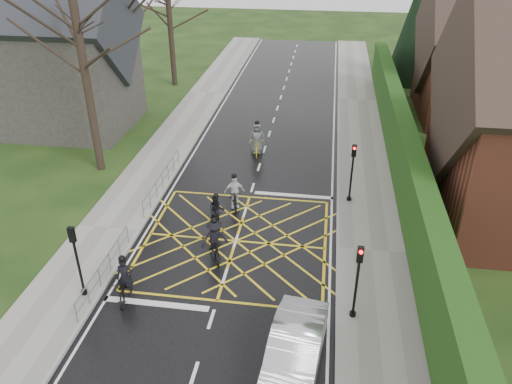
% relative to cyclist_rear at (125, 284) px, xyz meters
% --- Properties ---
extents(ground, '(120.00, 120.00, 0.00)m').
position_rel_cyclist_rear_xyz_m(ground, '(3.50, 4.27, -0.62)').
color(ground, black).
rests_on(ground, ground).
extents(road, '(9.00, 80.00, 0.01)m').
position_rel_cyclist_rear_xyz_m(road, '(3.50, 4.27, -0.61)').
color(road, black).
rests_on(road, ground).
extents(sidewalk_right, '(3.00, 80.00, 0.15)m').
position_rel_cyclist_rear_xyz_m(sidewalk_right, '(9.50, 4.27, -0.54)').
color(sidewalk_right, gray).
rests_on(sidewalk_right, ground).
extents(sidewalk_left, '(3.00, 80.00, 0.15)m').
position_rel_cyclist_rear_xyz_m(sidewalk_left, '(-2.50, 4.27, -0.54)').
color(sidewalk_left, gray).
rests_on(sidewalk_left, ground).
extents(stone_wall, '(0.50, 38.00, 0.70)m').
position_rel_cyclist_rear_xyz_m(stone_wall, '(11.25, 10.27, -0.27)').
color(stone_wall, slate).
rests_on(stone_wall, ground).
extents(hedge, '(0.90, 38.00, 2.80)m').
position_rel_cyclist_rear_xyz_m(hedge, '(11.25, 10.27, 1.48)').
color(hedge, '#193B10').
rests_on(hedge, stone_wall).
extents(house_far, '(9.80, 8.80, 10.30)m').
position_rel_cyclist_rear_xyz_m(house_far, '(18.25, 22.27, 3.74)').
color(house_far, brown).
rests_on(house_far, ground).
extents(conifer, '(4.60, 4.60, 10.00)m').
position_rel_cyclist_rear_xyz_m(conifer, '(14.25, 30.27, 4.38)').
color(conifer, black).
rests_on(conifer, ground).
extents(church, '(8.80, 7.80, 11.00)m').
position_rel_cyclist_rear_xyz_m(church, '(-10.04, 16.27, 4.31)').
color(church, '#2D2B28').
rests_on(church, ground).
extents(tree_near, '(9.24, 9.24, 11.44)m').
position_rel_cyclist_rear_xyz_m(tree_near, '(-5.50, 10.27, 7.29)').
color(tree_near, black).
rests_on(tree_near, ground).
extents(railing_south, '(0.05, 5.04, 1.03)m').
position_rel_cyclist_rear_xyz_m(railing_south, '(-1.15, 0.77, 0.16)').
color(railing_south, slate).
rests_on(railing_south, ground).
extents(railing_north, '(0.05, 6.04, 1.03)m').
position_rel_cyclist_rear_xyz_m(railing_north, '(-1.15, 8.27, 0.17)').
color(railing_north, slate).
rests_on(railing_north, ground).
extents(traffic_light_ne, '(0.24, 0.31, 3.21)m').
position_rel_cyclist_rear_xyz_m(traffic_light_ne, '(8.60, 8.46, 1.04)').
color(traffic_light_ne, black).
rests_on(traffic_light_ne, ground).
extents(traffic_light_se, '(0.24, 0.31, 3.21)m').
position_rel_cyclist_rear_xyz_m(traffic_light_se, '(8.60, 0.06, 1.04)').
color(traffic_light_se, black).
rests_on(traffic_light_se, ground).
extents(traffic_light_sw, '(0.24, 0.31, 3.21)m').
position_rel_cyclist_rear_xyz_m(traffic_light_sw, '(-1.60, -0.23, 1.04)').
color(traffic_light_sw, black).
rests_on(traffic_light_sw, ground).
extents(cyclist_rear, '(1.05, 2.05, 1.90)m').
position_rel_cyclist_rear_xyz_m(cyclist_rear, '(0.00, 0.00, 0.00)').
color(cyclist_rear, black).
rests_on(cyclist_rear, ground).
extents(cyclist_back, '(1.07, 1.81, 1.76)m').
position_rel_cyclist_rear_xyz_m(cyclist_back, '(2.40, 5.32, 0.05)').
color(cyclist_back, black).
rests_on(cyclist_back, ground).
extents(cyclist_mid, '(1.42, 2.09, 1.92)m').
position_rel_cyclist_rear_xyz_m(cyclist_mid, '(2.82, 3.02, 0.08)').
color(cyclist_mid, black).
rests_on(cyclist_mid, ground).
extents(cyclist_front, '(1.09, 1.95, 1.88)m').
position_rel_cyclist_rear_xyz_m(cyclist_front, '(2.91, 7.15, 0.07)').
color(cyclist_front, black).
rests_on(cyclist_front, ground).
extents(cyclist_lead, '(1.06, 2.24, 2.10)m').
position_rel_cyclist_rear_xyz_m(cyclist_lead, '(3.10, 13.67, 0.11)').
color(cyclist_lead, '#B29E15').
rests_on(cyclist_lead, ground).
extents(car, '(2.10, 4.80, 1.54)m').
position_rel_cyclist_rear_xyz_m(car, '(6.65, -2.59, 0.15)').
color(car, silver).
rests_on(car, ground).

